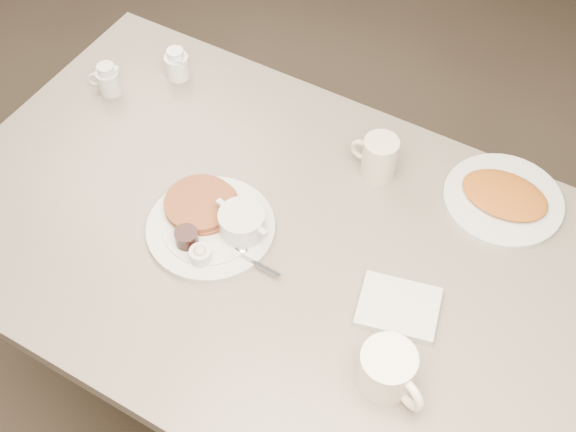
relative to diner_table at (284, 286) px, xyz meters
The scene contains 8 objects.
diner_table is the anchor object (origin of this frame).
main_plate 0.24m from the diner_table, 164.50° to the right, with size 0.35×0.31×0.07m.
coffee_mug_near 0.42m from the diner_table, 28.63° to the right, with size 0.16×0.14×0.09m.
napkin 0.33m from the diner_table, ahead, with size 0.18×0.16×0.02m.
coffee_mug_far 0.36m from the diner_table, 73.10° to the left, with size 0.11×0.08×0.10m.
creamer_left 0.66m from the diner_table, 162.89° to the left, with size 0.08×0.06×0.08m.
creamer_right 0.61m from the diner_table, 147.22° to the left, with size 0.08×0.07×0.08m.
hash_plate 0.52m from the diner_table, 42.91° to the left, with size 0.26×0.26×0.04m.
Camera 1 is at (0.45, -0.76, 2.00)m, focal length 46.09 mm.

